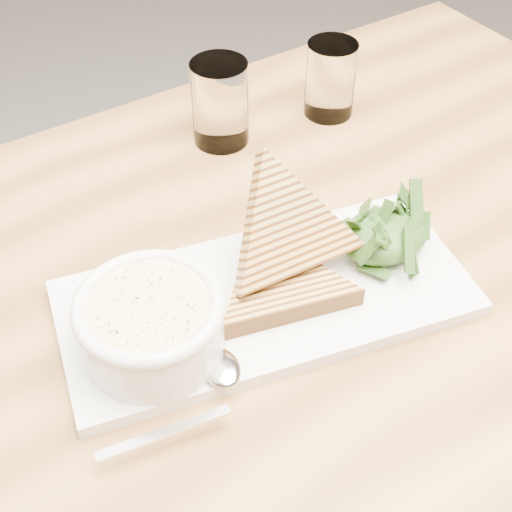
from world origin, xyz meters
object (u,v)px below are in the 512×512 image
table_top (280,295)px  platter (266,298)px  soup_bowl (152,330)px  glass_far (330,79)px  glass_near (220,103)px

table_top → platter: 0.04m
soup_bowl → glass_far: size_ratio=1.29×
soup_bowl → glass_far: (0.37, 0.27, 0.01)m
platter → soup_bowl: 0.13m
platter → glass_far: glass_far is taller
glass_far → glass_near: bearing=174.4°
platter → soup_bowl: bearing=-176.2°
soup_bowl → glass_far: glass_far is taller
platter → glass_far: 0.36m
glass_near → glass_far: 0.16m
table_top → glass_far: glass_far is taller
soup_bowl → glass_far: bearing=35.7°
platter → glass_far: (0.25, 0.26, 0.04)m
soup_bowl → glass_near: glass_near is taller
platter → glass_near: 0.29m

